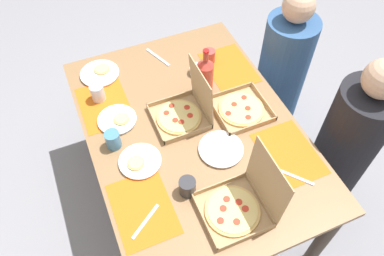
% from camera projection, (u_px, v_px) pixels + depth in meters
% --- Properties ---
extents(ground_plane, '(6.00, 6.00, 0.00)m').
position_uv_depth(ground_plane, '(192.00, 193.00, 2.57)').
color(ground_plane, gray).
extents(dining_table, '(1.50, 1.07, 0.73)m').
position_uv_depth(dining_table, '(192.00, 139.00, 2.06)').
color(dining_table, '#3F3328').
rests_on(dining_table, ground_plane).
extents(placemat_near_left, '(0.36, 0.26, 0.00)m').
position_uv_depth(placemat_near_left, '(104.00, 105.00, 2.08)').
color(placemat_near_left, orange).
rests_on(placemat_near_left, dining_table).
extents(placemat_near_right, '(0.36, 0.26, 0.00)m').
position_uv_depth(placemat_near_right, '(143.00, 209.00, 1.71)').
color(placemat_near_right, orange).
rests_on(placemat_near_right, dining_table).
extents(placemat_far_left, '(0.36, 0.26, 0.00)m').
position_uv_depth(placemat_far_left, '(229.00, 67.00, 2.27)').
color(placemat_far_left, orange).
rests_on(placemat_far_left, dining_table).
extents(placemat_far_right, '(0.36, 0.26, 0.00)m').
position_uv_depth(placemat_far_right, '(289.00, 153.00, 1.89)').
color(placemat_far_right, orange).
rests_on(placemat_far_right, dining_table).
extents(pizza_box_center, '(0.27, 0.28, 0.31)m').
position_uv_depth(pizza_box_center, '(184.00, 111.00, 1.99)').
color(pizza_box_center, tan).
rests_on(pizza_box_center, dining_table).
extents(pizza_box_corner_right, '(0.28, 0.30, 0.32)m').
position_uv_depth(pizza_box_corner_right, '(240.00, 204.00, 1.67)').
color(pizza_box_corner_right, tan).
rests_on(pizza_box_corner_right, dining_table).
extents(pizza_box_edge_far, '(0.28, 0.28, 0.04)m').
position_uv_depth(pizza_box_edge_far, '(241.00, 109.00, 2.05)').
color(pizza_box_edge_far, tan).
rests_on(pizza_box_edge_far, dining_table).
extents(plate_far_right, '(0.23, 0.23, 0.02)m').
position_uv_depth(plate_far_right, '(221.00, 149.00, 1.89)').
color(plate_far_right, white).
rests_on(plate_far_right, dining_table).
extents(plate_near_right, '(0.23, 0.23, 0.03)m').
position_uv_depth(plate_near_right, '(100.00, 73.00, 2.22)').
color(plate_near_right, white).
rests_on(plate_near_right, dining_table).
extents(plate_middle, '(0.21, 0.21, 0.03)m').
position_uv_depth(plate_middle, '(118.00, 120.00, 2.01)').
color(plate_middle, white).
rests_on(plate_middle, dining_table).
extents(plate_near_left, '(0.21, 0.21, 0.03)m').
position_uv_depth(plate_near_left, '(140.00, 162.00, 1.85)').
color(plate_near_left, white).
rests_on(plate_near_left, dining_table).
extents(soda_bottle, '(0.09, 0.09, 0.32)m').
position_uv_depth(soda_bottle, '(205.00, 78.00, 2.03)').
color(soda_bottle, '#B2382D').
rests_on(soda_bottle, dining_table).
extents(cup_dark, '(0.08, 0.08, 0.10)m').
position_uv_depth(cup_dark, '(113.00, 140.00, 1.88)').
color(cup_dark, teal).
rests_on(cup_dark, dining_table).
extents(cup_clear_right, '(0.08, 0.08, 0.09)m').
position_uv_depth(cup_clear_right, '(187.00, 187.00, 1.73)').
color(cup_clear_right, '#333338').
rests_on(cup_clear_right, dining_table).
extents(cup_red, '(0.07, 0.07, 0.09)m').
position_uv_depth(cup_red, '(209.00, 56.00, 2.26)').
color(cup_red, '#BF4742').
rests_on(cup_red, dining_table).
extents(cup_clear_left, '(0.08, 0.08, 0.10)m').
position_uv_depth(cup_clear_left, '(98.00, 93.00, 2.07)').
color(cup_clear_left, silver).
rests_on(cup_clear_left, dining_table).
extents(condiment_bowl, '(0.09, 0.09, 0.04)m').
position_uv_depth(condiment_bowl, '(197.00, 70.00, 2.22)').
color(condiment_bowl, white).
rests_on(condiment_bowl, dining_table).
extents(fork_by_near_left, '(0.16, 0.13, 0.00)m').
position_uv_depth(fork_by_near_left, '(295.00, 177.00, 1.80)').
color(fork_by_near_left, '#B7B7BC').
rests_on(fork_by_near_left, dining_table).
extents(knife_by_far_right, '(0.20, 0.09, 0.00)m').
position_uv_depth(knife_by_far_right, '(158.00, 57.00, 2.32)').
color(knife_by_far_right, '#B7B7BC').
rests_on(knife_by_far_right, dining_table).
extents(fork_by_far_left, '(0.12, 0.17, 0.00)m').
position_uv_depth(fork_by_far_left, '(146.00, 221.00, 1.67)').
color(fork_by_far_left, '#B7B7BC').
rests_on(fork_by_far_left, dining_table).
extents(diner_left_seat, '(0.32, 0.32, 1.14)m').
position_uv_depth(diner_left_seat, '(281.00, 75.00, 2.54)').
color(diner_left_seat, '#33598C').
rests_on(diner_left_seat, ground_plane).
extents(diner_right_seat, '(0.32, 0.32, 1.19)m').
position_uv_depth(diner_right_seat, '(344.00, 149.00, 2.14)').
color(diner_right_seat, black).
rests_on(diner_right_seat, ground_plane).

